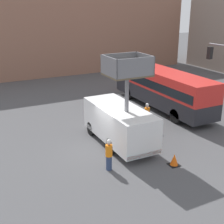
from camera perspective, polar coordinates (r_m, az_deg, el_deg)
The scene contains 8 objects.
ground_plane at distance 19.52m, azimuth -2.00°, elevation -6.84°, with size 120.00×120.00×0.00m, color #4C4C4F.
building_backdrop_far at distance 42.16m, azimuth -17.42°, elevation 14.04°, with size 44.00×10.00×10.60m.
utility_truck at distance 19.61m, azimuth 1.36°, elevation -1.70°, with size 2.41×6.05×5.83m.
city_bus at distance 26.82m, azimuth 9.05°, elevation 4.71°, with size 2.60×11.34×3.28m.
traffic_light_pole at distance 25.99m, azimuth 19.84°, elevation 7.85°, with size 3.00×2.75×5.85m.
road_worker_near_truck at distance 16.89m, azimuth -0.57°, elevation -7.82°, with size 0.38×0.38×1.81m.
road_worker_directing at distance 22.50m, azimuth 6.40°, elevation -0.66°, with size 0.38×0.38×1.89m.
traffic_cone_near_truck at distance 17.94m, azimuth 11.31°, elevation -8.60°, with size 0.59×0.59×0.68m.
Camera 1 is at (-7.34, -15.90, 8.64)m, focal length 50.00 mm.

